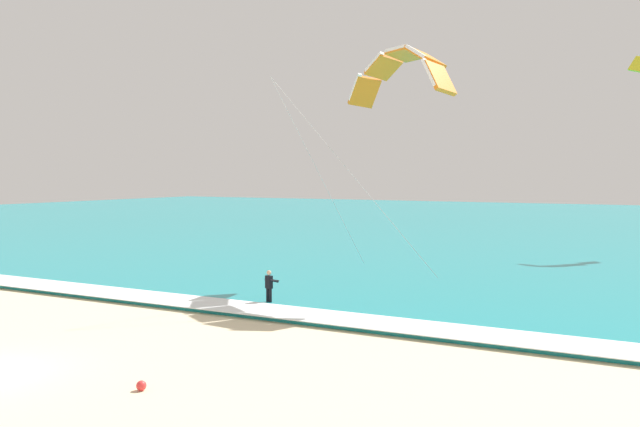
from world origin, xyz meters
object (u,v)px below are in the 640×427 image
surfboard (269,306)px  kite_primary (401,70)px  beach_ball (141,386)px  kitesurfer (269,286)px

surfboard → kite_primary: kite_primary is taller
surfboard → beach_ball: (3.71, -12.36, 0.12)m
surfboard → kitesurfer: size_ratio=0.87×
surfboard → kitesurfer: (0.01, 0.02, 0.91)m
kite_primary → beach_ball: 21.96m
beach_ball → kite_primary: bearing=89.4°
surfboard → kitesurfer: bearing=72.4°
kitesurfer → beach_ball: kitesurfer is taller
kite_primary → beach_ball: bearing=-90.6°
surfboard → kite_primary: bearing=58.7°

